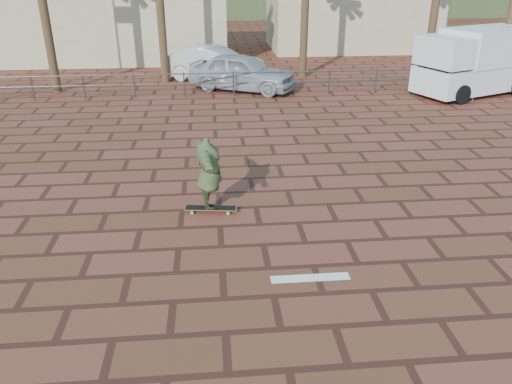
# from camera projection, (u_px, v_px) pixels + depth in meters

# --- Properties ---
(ground) EXTENTS (120.00, 120.00, 0.00)m
(ground) POSITION_uv_depth(u_px,v_px,m) (264.00, 245.00, 9.81)
(ground) COLOR brown
(ground) RESTS_ON ground
(paint_stripe) EXTENTS (1.40, 0.22, 0.01)m
(paint_stripe) POSITION_uv_depth(u_px,v_px,m) (310.00, 278.00, 8.78)
(paint_stripe) COLOR white
(paint_stripe) RESTS_ON ground
(guardrail) EXTENTS (24.06, 0.06, 1.00)m
(guardrail) POSITION_uv_depth(u_px,v_px,m) (233.00, 80.00, 20.37)
(guardrail) COLOR #47494F
(guardrail) RESTS_ON ground
(building_west) EXTENTS (12.60, 7.60, 4.50)m
(building_west) POSITION_uv_depth(u_px,v_px,m) (119.00, 16.00, 28.25)
(building_west) COLOR beige
(building_west) RESTS_ON ground
(building_east) EXTENTS (10.60, 6.60, 5.00)m
(building_east) POSITION_uv_depth(u_px,v_px,m) (351.00, 6.00, 31.09)
(building_east) COLOR beige
(building_east) RESTS_ON ground
(longboard) EXTENTS (1.18, 0.40, 0.11)m
(longboard) POSITION_uv_depth(u_px,v_px,m) (211.00, 208.00, 11.05)
(longboard) COLOR olive
(longboard) RESTS_ON ground
(skateboarder) EXTENTS (0.78, 2.07, 1.64)m
(skateboarder) POSITION_uv_depth(u_px,v_px,m) (209.00, 174.00, 10.70)
(skateboarder) COLOR #3E4927
(skateboarder) RESTS_ON longboard
(campervan) EXTENTS (5.49, 3.87, 2.63)m
(campervan) POSITION_uv_depth(u_px,v_px,m) (477.00, 60.00, 20.46)
(campervan) COLOR white
(campervan) RESTS_ON ground
(car_silver) EXTENTS (4.92, 3.66, 1.56)m
(car_silver) POSITION_uv_depth(u_px,v_px,m) (242.00, 72.00, 21.27)
(car_silver) COLOR #ABADB2
(car_silver) RESTS_ON ground
(car_white) EXTENTS (4.94, 3.06, 1.54)m
(car_white) POSITION_uv_depth(u_px,v_px,m) (214.00, 63.00, 23.21)
(car_white) COLOR silver
(car_white) RESTS_ON ground
(street_sign) EXTENTS (0.41, 0.14, 2.06)m
(street_sign) POSITION_uv_depth(u_px,v_px,m) (479.00, 64.00, 19.33)
(street_sign) COLOR gray
(street_sign) RESTS_ON ground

